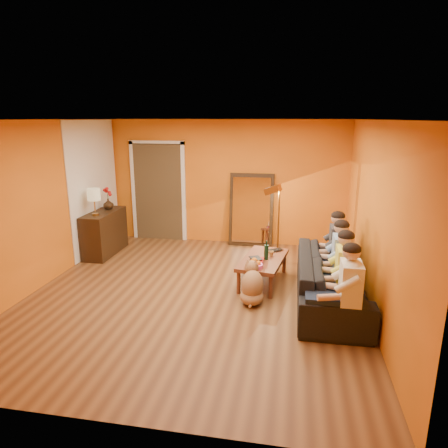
% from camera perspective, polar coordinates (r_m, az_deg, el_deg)
% --- Properties ---
extents(room_shell, '(5.00, 5.50, 2.60)m').
position_cam_1_polar(room_shell, '(6.18, -3.41, 2.53)').
color(room_shell, brown).
rests_on(room_shell, ground).
extents(white_accent, '(0.02, 1.90, 2.58)m').
position_cam_1_polar(white_accent, '(8.34, -18.03, 5.06)').
color(white_accent, white).
rests_on(white_accent, wall_left).
extents(doorway_recess, '(1.06, 0.30, 2.10)m').
position_cam_1_polar(doorway_recess, '(8.96, -9.09, 4.62)').
color(doorway_recess, '#3F2D19').
rests_on(doorway_recess, floor).
extents(door_jamb_left, '(0.08, 0.06, 2.20)m').
position_cam_1_polar(door_jamb_left, '(9.05, -12.76, 4.55)').
color(door_jamb_left, white).
rests_on(door_jamb_left, wall_back).
extents(door_jamb_right, '(0.08, 0.06, 2.20)m').
position_cam_1_polar(door_jamb_right, '(8.68, -5.78, 4.40)').
color(door_jamb_right, white).
rests_on(door_jamb_right, wall_back).
extents(door_header, '(1.22, 0.06, 0.08)m').
position_cam_1_polar(door_header, '(8.72, -9.64, 11.41)').
color(door_header, white).
rests_on(door_header, wall_back).
extents(mirror_frame, '(0.92, 0.27, 1.51)m').
position_cam_1_polar(mirror_frame, '(8.38, 3.91, 2.04)').
color(mirror_frame, black).
rests_on(mirror_frame, floor).
extents(mirror_glass, '(0.78, 0.21, 1.35)m').
position_cam_1_polar(mirror_glass, '(8.34, 3.88, 1.98)').
color(mirror_glass, white).
rests_on(mirror_glass, mirror_frame).
extents(sideboard, '(0.44, 1.18, 0.85)m').
position_cam_1_polar(sideboard, '(8.24, -16.69, -1.20)').
color(sideboard, black).
rests_on(sideboard, floor).
extents(table_lamp, '(0.24, 0.24, 0.51)m').
position_cam_1_polar(table_lamp, '(7.82, -18.03, 2.99)').
color(table_lamp, beige).
rests_on(table_lamp, sideboard).
extents(sofa, '(2.39, 0.93, 0.70)m').
position_cam_1_polar(sofa, '(6.06, 14.98, -7.66)').
color(sofa, black).
rests_on(sofa, floor).
extents(coffee_table, '(0.80, 1.30, 0.42)m').
position_cam_1_polar(coffee_table, '(6.60, 5.58, -6.58)').
color(coffee_table, brown).
rests_on(coffee_table, floor).
extents(floor_lamp, '(0.35, 0.31, 1.44)m').
position_cam_1_polar(floor_lamp, '(7.35, 7.77, -0.22)').
color(floor_lamp, '#B58235').
rests_on(floor_lamp, floor).
extents(dog, '(0.45, 0.59, 0.63)m').
position_cam_1_polar(dog, '(5.86, 4.08, -8.31)').
color(dog, '#9E6D47').
rests_on(dog, floor).
extents(person_far_left, '(0.70, 0.44, 1.22)m').
position_cam_1_polar(person_far_left, '(5.06, 17.54, -9.26)').
color(person_far_left, silver).
rests_on(person_far_left, sofa).
extents(person_mid_left, '(0.70, 0.44, 1.22)m').
position_cam_1_polar(person_mid_left, '(5.56, 16.86, -6.96)').
color(person_mid_left, '#D5D447').
rests_on(person_mid_left, sofa).
extents(person_mid_right, '(0.70, 0.44, 1.22)m').
position_cam_1_polar(person_mid_right, '(6.07, 16.30, -5.05)').
color(person_mid_right, '#819FC8').
rests_on(person_mid_right, sofa).
extents(person_far_right, '(0.70, 0.44, 1.22)m').
position_cam_1_polar(person_far_right, '(6.59, 15.83, -3.44)').
color(person_far_right, '#2F2F33').
rests_on(person_far_right, sofa).
extents(fruit_bowl, '(0.26, 0.26, 0.16)m').
position_cam_1_polar(fruit_bowl, '(6.09, 4.35, -5.53)').
color(fruit_bowl, '#E250AB').
rests_on(fruit_bowl, coffee_table).
extents(wine_bottle, '(0.07, 0.07, 0.31)m').
position_cam_1_polar(wine_bottle, '(6.43, 6.07, -3.74)').
color(wine_bottle, black).
rests_on(wine_bottle, coffee_table).
extents(tumbler, '(0.09, 0.09, 0.08)m').
position_cam_1_polar(tumbler, '(6.62, 6.76, -4.24)').
color(tumbler, '#B27F3F').
rests_on(tumbler, coffee_table).
extents(laptop, '(0.37, 0.35, 0.02)m').
position_cam_1_polar(laptop, '(6.85, 7.37, -3.87)').
color(laptop, black).
rests_on(laptop, coffee_table).
extents(book_lower, '(0.21, 0.25, 0.02)m').
position_cam_1_polar(book_lower, '(6.35, 3.85, -5.30)').
color(book_lower, black).
rests_on(book_lower, coffee_table).
extents(book_mid, '(0.19, 0.26, 0.02)m').
position_cam_1_polar(book_mid, '(6.36, 3.96, -5.10)').
color(book_mid, '#B01414').
rests_on(book_mid, book_lower).
extents(book_upper, '(0.24, 0.27, 0.02)m').
position_cam_1_polar(book_upper, '(6.33, 3.85, -4.99)').
color(book_upper, black).
rests_on(book_upper, book_mid).
extents(vase, '(0.20, 0.20, 0.21)m').
position_cam_1_polar(vase, '(8.33, -16.19, 2.78)').
color(vase, black).
rests_on(vase, sideboard).
extents(flowers, '(0.17, 0.17, 0.45)m').
position_cam_1_polar(flowers, '(8.29, -16.31, 4.40)').
color(flowers, '#B01414').
rests_on(flowers, vase).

